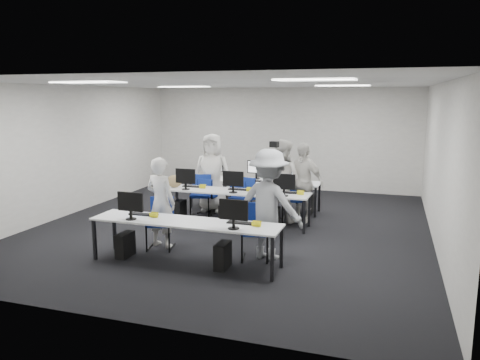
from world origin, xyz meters
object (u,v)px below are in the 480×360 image
(chair_3, at_px, (242,206))
(chair_7, at_px, (293,207))
(chair_0, at_px, (161,233))
(chair_6, at_px, (241,203))
(student_0, at_px, (161,202))
(student_2, at_px, (212,173))
(chair_5, at_px, (209,202))
(desk_front, at_px, (185,224))
(chair_2, at_px, (201,203))
(desk_mid, at_px, (236,193))
(chair_4, at_px, (293,207))
(student_3, at_px, (302,182))
(chair_1, at_px, (256,242))
(photographer, at_px, (269,205))
(student_1, at_px, (282,181))

(chair_3, xyz_separation_m, chair_7, (1.08, 0.41, -0.02))
(chair_0, bearing_deg, chair_6, 63.01)
(student_0, relative_size, student_2, 0.89)
(chair_5, bearing_deg, desk_front, -66.45)
(chair_2, distance_m, chair_5, 0.30)
(desk_mid, bearing_deg, chair_7, 39.41)
(chair_4, height_order, student_3, student_3)
(desk_mid, height_order, student_3, student_3)
(desk_mid, height_order, chair_5, chair_5)
(desk_front, xyz_separation_m, chair_6, (-0.16, 3.44, -0.41))
(chair_4, distance_m, chair_7, 0.23)
(chair_1, height_order, chair_2, chair_1)
(chair_6, bearing_deg, chair_7, 3.62)
(chair_5, bearing_deg, chair_2, -98.78)
(chair_1, distance_m, student_2, 3.57)
(chair_1, relative_size, student_2, 0.50)
(chair_3, distance_m, photographer, 2.75)
(student_0, bearing_deg, chair_4, -115.07)
(student_2, bearing_deg, chair_2, -107.83)
(chair_4, bearing_deg, desk_front, -117.31)
(chair_3, xyz_separation_m, chair_6, (-0.15, 0.37, -0.02))
(chair_4, height_order, photographer, photographer)
(chair_6, distance_m, student_0, 2.86)
(student_2, bearing_deg, student_1, -15.77)
(chair_3, distance_m, chair_7, 1.15)
(chair_1, distance_m, student_3, 2.78)
(chair_1, xyz_separation_m, student_3, (0.28, 2.71, 0.58))
(chair_5, relative_size, student_1, 0.47)
(desk_mid, relative_size, student_0, 1.92)
(chair_2, bearing_deg, desk_mid, -38.77)
(desk_front, height_order, chair_1, chair_1)
(chair_1, xyz_separation_m, chair_7, (0.04, 2.88, -0.03))
(chair_4, bearing_deg, chair_7, 97.28)
(student_0, bearing_deg, desk_mid, -101.00)
(desk_mid, bearing_deg, desk_front, -90.00)
(chair_3, xyz_separation_m, photographer, (1.23, -2.37, 0.65))
(student_0, relative_size, student_3, 0.95)
(desk_front, relative_size, student_3, 1.83)
(desk_mid, height_order, chair_0, chair_0)
(chair_4, bearing_deg, photographer, -96.05)
(desk_front, height_order, chair_5, chair_5)
(chair_1, relative_size, chair_5, 1.11)
(chair_4, height_order, student_2, student_2)
(desk_front, xyz_separation_m, chair_1, (1.03, 0.59, -0.38))
(desk_mid, distance_m, photographer, 2.28)
(chair_0, relative_size, student_0, 0.55)
(chair_5, distance_m, student_1, 1.93)
(student_0, xyz_separation_m, student_3, (2.12, 2.59, 0.04))
(desk_mid, height_order, chair_6, chair_6)
(chair_4, distance_m, student_0, 3.25)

